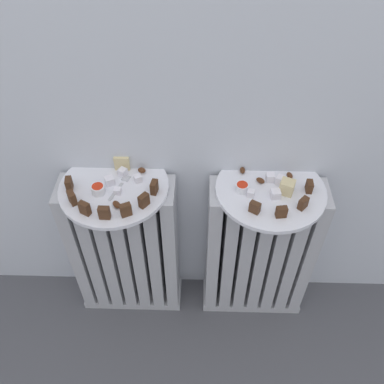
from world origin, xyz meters
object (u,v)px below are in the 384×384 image
object	(u,v)px
jam_bowl_left	(98,189)
plate_left	(114,187)
radiator_right	(258,253)
radiator_left	(126,250)
jam_bowl_right	(242,187)
fork	(120,186)
plate_right	(271,190)

from	to	relation	value
jam_bowl_left	plate_left	bearing A→B (deg)	39.04
radiator_right	radiator_left	bearing A→B (deg)	180.00
radiator_right	jam_bowl_right	xyz separation A→B (m)	(-0.08, -0.01, 0.31)
jam_bowl_right	fork	bearing A→B (deg)	178.72
jam_bowl_left	jam_bowl_right	world-z (taller)	jam_bowl_left
jam_bowl_right	plate_left	bearing A→B (deg)	178.54
jam_bowl_left	jam_bowl_right	size ratio (longest dim) A/B	1.02
radiator_left	plate_left	size ratio (longest dim) A/B	1.86
jam_bowl_right	jam_bowl_left	bearing A→B (deg)	-177.05
plate_right	plate_left	bearing A→B (deg)	180.00
radiator_left	jam_bowl_right	world-z (taller)	jam_bowl_right
radiator_right	fork	size ratio (longest dim) A/B	5.57
radiator_right	jam_bowl_right	bearing A→B (deg)	-173.65
plate_right	fork	world-z (taller)	fork
radiator_left	plate_right	world-z (taller)	plate_right
radiator_left	plate_left	bearing A→B (deg)	-63.43
radiator_left	plate_left	world-z (taller)	plate_left
jam_bowl_right	plate_right	bearing A→B (deg)	6.35
jam_bowl_left	fork	xyz separation A→B (m)	(0.05, 0.03, -0.01)
jam_bowl_left	jam_bowl_right	distance (m)	0.39
fork	radiator_left	bearing A→B (deg)	175.39
jam_bowl_left	fork	size ratio (longest dim) A/B	0.36
radiator_right	jam_bowl_right	size ratio (longest dim) A/B	15.66
radiator_right	plate_right	bearing A→B (deg)	-90.00
plate_right	jam_bowl_left	bearing A→B (deg)	-176.46
plate_left	jam_bowl_left	bearing A→B (deg)	-140.96
radiator_right	jam_bowl_left	size ratio (longest dim) A/B	15.29
radiator_left	jam_bowl_right	distance (m)	0.47
plate_right	jam_bowl_right	world-z (taller)	jam_bowl_right
plate_right	fork	xyz separation A→B (m)	(-0.42, -0.00, 0.01)
radiator_right	fork	xyz separation A→B (m)	(-0.42, -0.00, 0.30)
plate_right	jam_bowl_left	distance (m)	0.47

